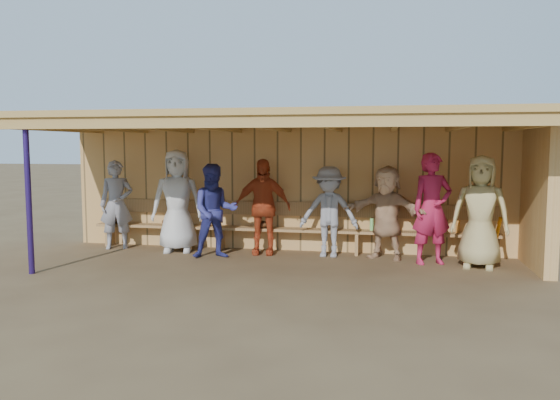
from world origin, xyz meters
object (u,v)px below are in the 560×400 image
(player_a, at_px, (117,205))
(player_f, at_px, (386,212))
(player_b, at_px, (177,201))
(player_e, at_px, (329,212))
(player_g, at_px, (432,209))
(player_h, at_px, (480,212))
(bench, at_px, (288,224))
(player_c, at_px, (215,211))
(player_d, at_px, (262,207))

(player_a, xyz_separation_m, player_f, (5.11, 0.00, -0.03))
(player_b, relative_size, player_e, 1.18)
(player_f, height_order, player_g, player_g)
(player_h, relative_size, bench, 0.24)
(player_f, bearing_deg, player_c, -150.13)
(player_d, relative_size, player_e, 1.08)
(player_f, distance_m, bench, 1.86)
(player_b, bearing_deg, player_a, 163.34)
(player_h, bearing_deg, player_e, -178.78)
(player_b, distance_m, bench, 2.11)
(player_a, bearing_deg, player_d, -20.89)
(player_d, bearing_deg, bench, 31.67)
(player_h, bearing_deg, bench, 178.48)
(player_a, bearing_deg, player_e, -20.92)
(player_e, height_order, player_f, player_f)
(player_f, bearing_deg, player_g, 0.06)
(player_c, distance_m, player_d, 0.90)
(player_a, height_order, player_f, player_a)
(player_e, distance_m, player_g, 1.78)
(player_d, bearing_deg, player_h, -11.26)
(player_g, bearing_deg, player_b, 157.69)
(player_a, bearing_deg, player_f, -20.93)
(player_e, relative_size, player_g, 0.87)
(player_c, relative_size, player_g, 0.89)
(player_e, xyz_separation_m, bench, (-0.80, 0.31, -0.28))
(player_b, distance_m, player_g, 4.60)
(player_g, distance_m, player_h, 0.76)
(player_c, xyz_separation_m, player_f, (2.98, 0.49, -0.01))
(player_a, relative_size, player_f, 1.04)
(player_f, bearing_deg, player_h, 4.10)
(player_c, bearing_deg, bench, 13.54)
(player_a, height_order, player_c, player_a)
(player_b, bearing_deg, bench, -3.00)
(player_e, bearing_deg, player_d, -179.10)
(player_b, xyz_separation_m, player_d, (1.62, 0.07, -0.08))
(player_b, bearing_deg, player_g, -16.13)
(player_g, height_order, bench, player_g)
(player_h, bearing_deg, player_c, -168.16)
(player_c, height_order, player_d, player_d)
(player_f, height_order, bench, player_f)
(player_e, distance_m, bench, 0.90)
(player_g, relative_size, bench, 0.25)
(player_e, xyz_separation_m, player_g, (1.75, -0.28, 0.13))
(player_d, height_order, player_h, player_h)
(player_b, height_order, player_e, player_b)
(player_d, bearing_deg, player_b, 178.11)
(player_f, relative_size, bench, 0.22)
(player_f, distance_m, player_g, 0.81)
(player_b, xyz_separation_m, player_f, (3.84, 0.07, -0.14))
(player_a, xyz_separation_m, player_g, (5.86, -0.27, 0.08))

